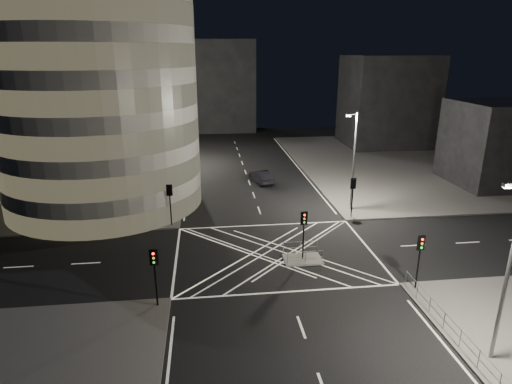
{
  "coord_description": "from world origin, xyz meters",
  "views": [
    {
      "loc": [
        -5.33,
        -31.41,
        15.83
      ],
      "look_at": [
        -0.69,
        7.11,
        3.0
      ],
      "focal_mm": 30.0,
      "sensor_mm": 36.0,
      "label": 1
    }
  ],
  "objects": [
    {
      "name": "building_right_far",
      "position": [
        26.0,
        40.0,
        7.65
      ],
      "size": [
        14.0,
        12.0,
        15.0
      ],
      "primitive_type": "cube",
      "color": "black",
      "rests_on": "sidewalk_far_right"
    },
    {
      "name": "sedan",
      "position": [
        1.5,
        19.79,
        0.79
      ],
      "size": [
        2.89,
        5.08,
        1.58
      ],
      "primitive_type": "imported",
      "rotation": [
        0.0,
        0.0,
        3.41
      ],
      "color": "black",
      "rests_on": "ground"
    },
    {
      "name": "traffic_signal_island",
      "position": [
        2.0,
        -1.5,
        2.91
      ],
      "size": [
        0.55,
        0.22,
        4.0
      ],
      "color": "black",
      "rests_on": "central_island"
    },
    {
      "name": "street_lamp_right_far",
      "position": [
        9.44,
        9.0,
        5.54
      ],
      "size": [
        1.25,
        0.25,
        10.0
      ],
      "color": "slate",
      "rests_on": "sidewalk_far_right"
    },
    {
      "name": "traffic_signal_nl",
      "position": [
        -8.8,
        -6.8,
        2.91
      ],
      "size": [
        0.55,
        0.22,
        4.0
      ],
      "color": "black",
      "rests_on": "sidewalk_near_left"
    },
    {
      "name": "railing_near_right",
      "position": [
        8.3,
        -12.15,
        0.7
      ],
      "size": [
        0.06,
        11.7,
        1.1
      ],
      "primitive_type": "cube",
      "color": "slate",
      "rests_on": "sidewalk_near_right"
    },
    {
      "name": "traffic_signal_fl",
      "position": [
        -8.8,
        6.8,
        2.91
      ],
      "size": [
        0.55,
        0.22,
        4.0
      ],
      "color": "black",
      "rests_on": "sidewalk_far_left"
    },
    {
      "name": "building_far_end",
      "position": [
        -4.0,
        58.0,
        9.0
      ],
      "size": [
        18.0,
        8.0,
        18.0
      ],
      "primitive_type": "cube",
      "color": "black",
      "rests_on": "ground"
    },
    {
      "name": "ground",
      "position": [
        0.0,
        0.0,
        0.0
      ],
      "size": [
        120.0,
        120.0,
        0.0
      ],
      "primitive_type": "plane",
      "color": "black",
      "rests_on": "ground"
    },
    {
      "name": "tree_a",
      "position": [
        -10.5,
        9.0,
        4.24
      ],
      "size": [
        4.45,
        4.45,
        6.65
      ],
      "color": "black",
      "rests_on": "sidewalk_far_left"
    },
    {
      "name": "railing_island_south",
      "position": [
        2.0,
        -2.4,
        0.7
      ],
      "size": [
        2.8,
        0.06,
        1.1
      ],
      "primitive_type": "cube",
      "color": "slate",
      "rests_on": "central_island"
    },
    {
      "name": "tree_e",
      "position": [
        -10.5,
        33.0,
        4.41
      ],
      "size": [
        3.71,
        3.71,
        6.41
      ],
      "color": "black",
      "rests_on": "sidewalk_far_left"
    },
    {
      "name": "building_right_near",
      "position": [
        30.0,
        16.0,
        5.15
      ],
      "size": [
        10.0,
        10.0,
        10.0
      ],
      "primitive_type": "cube",
      "color": "black",
      "rests_on": "sidewalk_far_right"
    },
    {
      "name": "street_lamp_right_near",
      "position": [
        9.44,
        -14.0,
        5.54
      ],
      "size": [
        1.25,
        0.25,
        10.0
      ],
      "color": "slate",
      "rests_on": "sidewalk_near_right"
    },
    {
      "name": "street_lamp_left_near",
      "position": [
        -9.44,
        12.0,
        5.54
      ],
      "size": [
        1.25,
        0.25,
        10.0
      ],
      "color": "slate",
      "rests_on": "sidewalk_far_left"
    },
    {
      "name": "tree_d",
      "position": [
        -10.5,
        27.0,
        5.02
      ],
      "size": [
        5.41,
        5.41,
        7.99
      ],
      "color": "black",
      "rests_on": "sidewalk_far_left"
    },
    {
      "name": "traffic_signal_fr",
      "position": [
        8.8,
        6.8,
        2.91
      ],
      "size": [
        0.55,
        0.22,
        4.0
      ],
      "color": "black",
      "rests_on": "sidewalk_far_right"
    },
    {
      "name": "sidewalk_far_left",
      "position": [
        -29.0,
        27.0,
        0.07
      ],
      "size": [
        42.0,
        42.0,
        0.15
      ],
      "primitive_type": "cube",
      "color": "#565350",
      "rests_on": "ground"
    },
    {
      "name": "sidewalk_far_right",
      "position": [
        29.0,
        27.0,
        0.07
      ],
      "size": [
        42.0,
        42.0,
        0.15
      ],
      "primitive_type": "cube",
      "color": "#565350",
      "rests_on": "ground"
    },
    {
      "name": "office_tower_curved",
      "position": [
        -20.74,
        18.74,
        12.65
      ],
      "size": [
        30.0,
        29.0,
        27.2
      ],
      "color": "#989690",
      "rests_on": "sidewalk_far_left"
    },
    {
      "name": "central_island",
      "position": [
        2.0,
        -1.5,
        0.07
      ],
      "size": [
        3.0,
        2.0,
        0.15
      ],
      "primitive_type": "cube",
      "color": "slate",
      "rests_on": "ground"
    },
    {
      "name": "tree_c",
      "position": [
        -10.5,
        21.0,
        4.82
      ],
      "size": [
        3.78,
        3.78,
        6.86
      ],
      "color": "black",
      "rests_on": "sidewalk_far_left"
    },
    {
      "name": "street_lamp_left_far",
      "position": [
        -9.44,
        30.0,
        5.54
      ],
      "size": [
        1.25,
        0.25,
        10.0
      ],
      "color": "slate",
      "rests_on": "sidewalk_far_left"
    },
    {
      "name": "traffic_signal_nr",
      "position": [
        8.8,
        -6.8,
        2.91
      ],
      "size": [
        0.55,
        0.22,
        4.0
      ],
      "color": "black",
      "rests_on": "sidewalk_near_right"
    },
    {
      "name": "tree_b",
      "position": [
        -10.5,
        15.0,
        5.13
      ],
      "size": [
        4.13,
        4.13,
        7.37
      ],
      "color": "black",
      "rests_on": "sidewalk_far_left"
    },
    {
      "name": "office_block_rear",
      "position": [
        -22.0,
        42.0,
        11.15
      ],
      "size": [
        24.0,
        16.0,
        22.0
      ],
      "primitive_type": "cube",
      "color": "#989690",
      "rests_on": "sidewalk_far_left"
    },
    {
      "name": "railing_island_north",
      "position": [
        2.0,
        -0.6,
        0.7
      ],
      "size": [
        2.8,
        0.06,
        1.1
      ],
      "primitive_type": "cube",
      "color": "slate",
      "rests_on": "central_island"
    }
  ]
}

